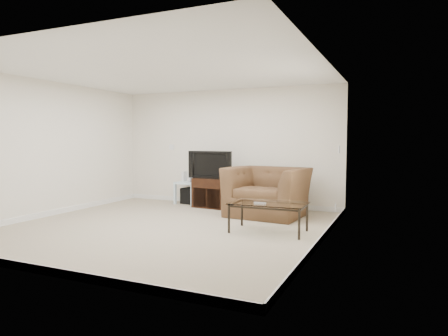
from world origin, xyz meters
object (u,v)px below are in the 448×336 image
at_px(television, 212,165).
at_px(subwoofer, 191,196).
at_px(side_table, 189,193).
at_px(coffee_table, 268,218).
at_px(recliner, 267,183).
at_px(tv_stand, 213,193).

distance_m(television, subwoofer, 1.02).
relative_size(side_table, coffee_table, 0.44).
bearing_deg(coffee_table, recliner, 108.54).
bearing_deg(recliner, tv_stand, 167.09).
distance_m(tv_stand, television, 0.59).
bearing_deg(side_table, coffee_table, -38.46).
bearing_deg(subwoofer, recliner, -18.91).
xyz_separation_m(recliner, coffee_table, (0.43, -1.28, -0.38)).
height_order(side_table, recliner, recliner).
bearing_deg(coffee_table, tv_stand, 135.82).
height_order(tv_stand, subwoofer, tv_stand).
xyz_separation_m(subwoofer, coffee_table, (2.42, -1.96, 0.05)).
bearing_deg(coffee_table, side_table, 141.54).
relative_size(side_table, recliner, 0.36).
height_order(subwoofer, coffee_table, coffee_table).
distance_m(tv_stand, coffee_table, 2.47).
distance_m(television, side_table, 0.98).
relative_size(television, coffee_table, 0.79).
bearing_deg(subwoofer, television, -23.16).
relative_size(television, side_table, 1.81).
bearing_deg(side_table, recliner, -18.20).
relative_size(tv_stand, television, 0.81).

